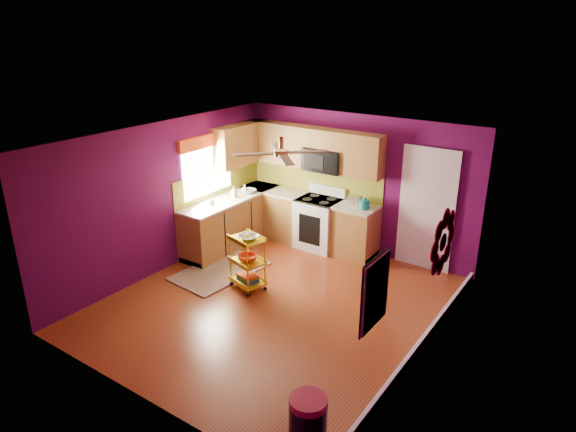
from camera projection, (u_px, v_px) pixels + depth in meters
The scene contains 18 objects.
ground at pixel (274, 304), 7.70m from camera, with size 5.00×5.00×0.00m, color #65240F.
room_envelope at pixel (275, 202), 7.11m from camera, with size 4.54×5.04×2.52m.
lower_cabinets at pixel (273, 222), 9.66m from camera, with size 2.81×2.31×0.94m.
electric_range at pixel (319, 223), 9.49m from camera, with size 0.76×0.66×1.13m.
upper_cabinetry at pixel (288, 148), 9.39m from camera, with size 2.80×2.30×1.26m.
left_window at pixel (207, 156), 9.07m from camera, with size 0.08×1.35×1.08m.
panel_door at pixel (427, 211), 8.52m from camera, with size 0.95×0.11×2.15m.
right_wall_art at pixel (416, 262), 5.75m from camera, with size 0.04×2.74×1.04m.
ceiling_fan at pixel (281, 152), 7.04m from camera, with size 1.01×1.01×0.26m.
shag_rug at pixel (220, 271), 8.69m from camera, with size 0.97×1.58×0.02m, color black.
rolling_cart at pixel (248, 260), 7.99m from camera, with size 0.62×0.52×0.96m.
trash_can at pixel (308, 429), 4.87m from camera, with size 0.39×0.42×0.70m.
teal_kettle at pixel (364, 204), 8.83m from camera, with size 0.18×0.18×0.21m.
toaster at pixel (355, 201), 8.98m from camera, with size 0.22×0.15×0.18m, color beige.
soap_bottle_a at pixel (234, 192), 9.41m from camera, with size 0.09×0.10×0.21m, color #EA3F72.
soap_bottle_b at pixel (245, 189), 9.66m from camera, with size 0.13×0.13×0.16m, color white.
counter_dish at pixel (249, 191), 9.68m from camera, with size 0.26×0.26×0.06m, color white.
counter_cup at pixel (211, 202), 9.04m from camera, with size 0.11×0.11×0.09m, color white.
Camera 1 is at (3.99, -5.42, 3.98)m, focal length 32.00 mm.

